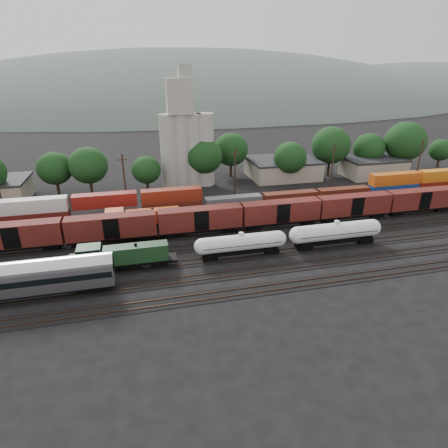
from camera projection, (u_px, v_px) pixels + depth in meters
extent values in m
plane|color=black|center=(200.00, 247.00, 63.81)|extent=(600.00, 600.00, 0.00)
cube|color=black|center=(220.00, 295.00, 50.36)|extent=(180.00, 3.20, 0.08)
cube|color=#382319|center=(221.00, 297.00, 49.68)|extent=(180.00, 0.08, 0.16)
cube|color=#382319|center=(219.00, 292.00, 50.97)|extent=(180.00, 0.08, 0.16)
cube|color=black|center=(212.00, 276.00, 54.84)|extent=(180.00, 3.20, 0.08)
cube|color=#382319|center=(213.00, 278.00, 54.16)|extent=(180.00, 0.08, 0.16)
cube|color=#382319|center=(211.00, 273.00, 55.45)|extent=(180.00, 0.08, 0.16)
cube|color=black|center=(206.00, 260.00, 59.32)|extent=(180.00, 3.20, 0.08)
cube|color=#382319|center=(207.00, 262.00, 58.64)|extent=(180.00, 0.08, 0.16)
cube|color=#382319|center=(205.00, 258.00, 59.93)|extent=(180.00, 0.08, 0.16)
cube|color=black|center=(200.00, 247.00, 63.80)|extent=(180.00, 3.20, 0.08)
cube|color=#382319|center=(201.00, 248.00, 63.12)|extent=(180.00, 0.08, 0.16)
cube|color=#382319|center=(199.00, 245.00, 64.41)|extent=(180.00, 0.08, 0.16)
cube|color=black|center=(195.00, 235.00, 68.27)|extent=(180.00, 3.20, 0.08)
cube|color=#382319|center=(196.00, 236.00, 67.60)|extent=(180.00, 0.08, 0.16)
cube|color=#382319|center=(195.00, 233.00, 68.89)|extent=(180.00, 0.08, 0.16)
cube|color=black|center=(191.00, 225.00, 72.75)|extent=(180.00, 3.20, 0.08)
cube|color=#382319|center=(192.00, 226.00, 72.08)|extent=(180.00, 0.08, 0.16)
cube|color=#382319|center=(190.00, 223.00, 73.37)|extent=(180.00, 0.08, 0.16)
cube|color=black|center=(187.00, 216.00, 77.23)|extent=(180.00, 3.20, 0.08)
cube|color=#382319|center=(188.00, 216.00, 76.56)|extent=(180.00, 0.08, 0.16)
cube|color=#382319|center=(187.00, 214.00, 77.84)|extent=(180.00, 0.08, 0.16)
cube|color=black|center=(124.00, 263.00, 56.17)|extent=(15.75, 2.69, 0.37)
cube|color=black|center=(125.00, 265.00, 56.33)|extent=(4.63, 2.04, 0.74)
cube|color=#16361A|center=(136.00, 253.00, 56.02)|extent=(9.45, 2.22, 2.50)
cube|color=#16361A|center=(90.00, 256.00, 54.49)|extent=(3.33, 2.69, 3.06)
cube|color=black|center=(89.00, 250.00, 54.11)|extent=(3.43, 2.78, 0.83)
cube|color=#16361A|center=(75.00, 262.00, 54.28)|extent=(1.48, 2.22, 1.67)
cylinder|color=black|center=(135.00, 245.00, 55.48)|extent=(0.46, 0.46, 0.46)
cube|color=black|center=(90.00, 270.00, 55.32)|extent=(2.41, 1.85, 0.65)
cube|color=black|center=(158.00, 263.00, 57.49)|extent=(2.41, 1.85, 0.65)
cylinder|color=silver|center=(241.00, 242.00, 59.58)|extent=(12.61, 2.60, 2.60)
sphere|color=silver|center=(202.00, 246.00, 58.22)|extent=(2.60, 2.60, 2.60)
sphere|color=silver|center=(278.00, 238.00, 60.94)|extent=(2.60, 2.60, 2.60)
cylinder|color=silver|center=(241.00, 234.00, 59.01)|extent=(0.81, 0.81, 0.45)
cube|color=black|center=(241.00, 242.00, 59.58)|extent=(12.90, 2.72, 0.07)
cube|color=black|center=(241.00, 250.00, 60.14)|extent=(12.18, 1.97, 0.45)
cube|color=black|center=(210.00, 257.00, 59.23)|extent=(2.33, 1.79, 0.63)
cube|color=black|center=(271.00, 250.00, 61.46)|extent=(2.33, 1.79, 0.63)
cylinder|color=silver|center=(336.00, 231.00, 63.08)|extent=(13.85, 2.85, 2.85)
sphere|color=silver|center=(298.00, 235.00, 61.59)|extent=(2.85, 2.85, 2.85)
sphere|color=silver|center=(372.00, 227.00, 64.58)|extent=(2.85, 2.85, 2.85)
cylinder|color=silver|center=(337.00, 222.00, 62.45)|extent=(0.89, 0.89, 0.49)
cube|color=black|center=(336.00, 231.00, 63.08)|extent=(14.17, 2.99, 0.08)
cube|color=black|center=(335.00, 240.00, 63.69)|extent=(13.38, 2.16, 0.49)
cube|color=black|center=(304.00, 246.00, 62.70)|extent=(2.56, 1.97, 0.69)
cube|color=black|center=(364.00, 239.00, 65.15)|extent=(2.56, 1.97, 0.69)
cube|color=silver|center=(20.00, 282.00, 48.29)|extent=(23.69, 2.86, 2.96)
cylinder|color=silver|center=(17.00, 272.00, 47.72)|extent=(23.69, 2.86, 2.86)
cube|color=black|center=(19.00, 279.00, 48.15)|extent=(23.22, 2.92, 0.83)
cube|color=black|center=(22.00, 292.00, 48.90)|extent=(23.69, 2.57, 0.39)
cube|color=black|center=(95.00, 287.00, 51.06)|extent=(2.57, 1.97, 0.69)
cube|color=black|center=(143.00, 223.00, 70.34)|extent=(16.34, 2.63, 0.36)
cube|color=black|center=(143.00, 225.00, 70.50)|extent=(4.54, 2.00, 0.73)
cube|color=#C04010|center=(153.00, 216.00, 70.22)|extent=(9.80, 2.18, 2.45)
cube|color=#C04010|center=(115.00, 217.00, 68.63)|extent=(3.27, 2.63, 3.00)
cube|color=black|center=(114.00, 213.00, 68.26)|extent=(3.36, 2.72, 0.82)
cube|color=#C04010|center=(103.00, 222.00, 68.40)|extent=(1.45, 2.18, 1.63)
cylinder|color=black|center=(152.00, 209.00, 69.69)|extent=(0.45, 0.45, 0.45)
cube|color=black|center=(115.00, 229.00, 69.44)|extent=(2.36, 1.82, 0.64)
cube|color=black|center=(171.00, 224.00, 71.70)|extent=(2.36, 1.82, 0.64)
cube|color=black|center=(16.00, 246.00, 61.39)|extent=(15.00, 2.60, 0.40)
cube|color=#4F1713|center=(13.00, 235.00, 60.58)|extent=(15.00, 2.90, 3.80)
cube|color=black|center=(113.00, 237.00, 64.72)|extent=(15.00, 2.60, 0.40)
cube|color=#4F1713|center=(112.00, 226.00, 63.90)|extent=(15.00, 2.90, 3.80)
cube|color=black|center=(201.00, 229.00, 68.04)|extent=(15.00, 2.60, 0.40)
cube|color=#4F1713|center=(200.00, 218.00, 67.22)|extent=(15.00, 2.90, 3.80)
cube|color=black|center=(280.00, 221.00, 71.37)|extent=(15.00, 2.60, 0.40)
cube|color=#4F1713|center=(281.00, 211.00, 70.55)|extent=(15.00, 2.90, 3.80)
cube|color=black|center=(352.00, 214.00, 74.69)|extent=(15.00, 2.60, 0.40)
cube|color=#4F1713|center=(354.00, 204.00, 73.87)|extent=(15.00, 2.90, 3.80)
cube|color=black|center=(418.00, 208.00, 78.01)|extent=(15.00, 2.60, 0.40)
cube|color=#4F1713|center=(421.00, 198.00, 77.20)|extent=(15.00, 2.90, 3.80)
cube|color=black|center=(187.00, 213.00, 77.05)|extent=(160.00, 2.60, 0.60)
cube|color=#571714|center=(36.00, 218.00, 70.26)|extent=(12.00, 2.40, 2.60)
cube|color=silver|center=(33.00, 205.00, 69.25)|extent=(12.00, 2.40, 2.60)
cube|color=#4D4F51|center=(107.00, 213.00, 73.03)|extent=(12.00, 2.40, 2.60)
cube|color=maroon|center=(105.00, 200.00, 72.02)|extent=(12.00, 2.40, 2.60)
cube|color=#4E1C12|center=(172.00, 207.00, 75.79)|extent=(12.00, 2.40, 2.60)
cube|color=maroon|center=(172.00, 195.00, 74.78)|extent=(12.00, 2.40, 2.60)
cube|color=#595C5E|center=(233.00, 202.00, 78.55)|extent=(12.00, 2.40, 2.60)
cube|color=#551F14|center=(290.00, 198.00, 81.32)|extent=(12.00, 2.40, 2.60)
cube|color=#501F12|center=(343.00, 193.00, 84.08)|extent=(12.00, 2.40, 2.60)
cube|color=navy|center=(393.00, 189.00, 86.84)|extent=(12.00, 2.40, 2.60)
cube|color=#BD5313|center=(395.00, 179.00, 85.83)|extent=(12.00, 2.40, 2.60)
cube|color=maroon|center=(440.00, 186.00, 89.61)|extent=(12.00, 2.40, 2.60)
cube|color=orange|center=(442.00, 175.00, 88.60)|extent=(12.00, 2.40, 2.60)
cylinder|color=#A5A297|center=(169.00, 152.00, 92.35)|extent=(4.40, 4.40, 18.00)
cylinder|color=#A5A297|center=(182.00, 151.00, 93.00)|extent=(4.40, 4.40, 18.00)
cylinder|color=#A5A297|center=(194.00, 151.00, 93.64)|extent=(4.40, 4.40, 18.00)
cylinder|color=#A5A297|center=(205.00, 150.00, 94.29)|extent=(4.40, 4.40, 18.00)
cube|color=#A5A297|center=(179.00, 96.00, 87.95)|extent=(6.00, 5.00, 8.00)
cube|color=#A5A297|center=(185.00, 73.00, 86.33)|extent=(3.00, 3.00, 4.00)
cube|color=#9E937F|center=(282.00, 169.00, 103.44)|extent=(18.00, 14.00, 4.60)
cube|color=#232326|center=(283.00, 160.00, 102.45)|extent=(18.36, 14.28, 0.50)
cube|color=#9E937F|center=(373.00, 168.00, 104.35)|extent=(16.00, 10.00, 4.60)
cube|color=#232326|center=(374.00, 159.00, 103.36)|extent=(16.32, 10.20, 0.50)
cylinder|color=black|center=(58.00, 189.00, 89.45)|extent=(0.70, 0.70, 2.95)
ellipsoid|color=#163B15|center=(55.00, 168.00, 87.52)|extent=(8.01, 8.01, 7.59)
cylinder|color=black|center=(92.00, 188.00, 89.36)|extent=(0.70, 0.70, 3.29)
ellipsoid|color=#163B15|center=(88.00, 165.00, 87.21)|extent=(8.94, 8.94, 8.47)
cylinder|color=black|center=(148.00, 187.00, 91.30)|extent=(0.70, 0.70, 2.56)
ellipsoid|color=#163B15|center=(146.00, 170.00, 89.63)|extent=(6.94, 6.94, 6.58)
cylinder|color=black|center=(204.00, 178.00, 96.94)|extent=(0.70, 0.70, 3.45)
ellipsoid|color=#163B15|center=(204.00, 156.00, 94.69)|extent=(9.36, 9.36, 8.87)
cylinder|color=black|center=(231.00, 170.00, 104.41)|extent=(0.70, 0.70, 3.45)
ellipsoid|color=#163B15|center=(231.00, 150.00, 102.16)|extent=(9.37, 9.37, 8.88)
cylinder|color=black|center=(289.00, 177.00, 98.30)|extent=(0.70, 0.70, 3.12)
ellipsoid|color=#163B15|center=(290.00, 158.00, 96.27)|extent=(8.46, 8.46, 8.01)
cylinder|color=black|center=(328.00, 169.00, 105.27)|extent=(0.70, 0.70, 3.90)
ellipsoid|color=#163B15|center=(331.00, 145.00, 102.73)|extent=(10.58, 10.58, 10.02)
cylinder|color=black|center=(366.00, 167.00, 108.11)|extent=(0.70, 0.70, 3.24)
ellipsoid|color=#163B15|center=(369.00, 148.00, 106.00)|extent=(8.80, 8.80, 8.33)
cylinder|color=black|center=(401.00, 166.00, 107.65)|extent=(0.70, 0.70, 4.17)
ellipsoid|color=#163B15|center=(405.00, 141.00, 104.93)|extent=(11.33, 11.33, 10.73)
cylinder|color=black|center=(438.00, 164.00, 113.70)|extent=(0.70, 0.70, 2.47)
ellipsoid|color=#163B15|center=(441.00, 150.00, 112.09)|extent=(6.70, 6.70, 6.35)
cylinder|color=black|center=(125.00, 182.00, 78.60)|extent=(0.36, 0.36, 12.00)
cube|color=black|center=(122.00, 160.00, 76.73)|extent=(2.20, 0.18, 0.18)
cylinder|color=black|center=(235.00, 175.00, 83.78)|extent=(0.36, 0.36, 12.00)
cube|color=black|center=(235.00, 154.00, 81.92)|extent=(2.20, 0.18, 0.18)
cylinder|color=black|center=(332.00, 169.00, 88.96)|extent=(0.36, 0.36, 12.00)
cube|color=black|center=(334.00, 149.00, 87.10)|extent=(2.20, 0.18, 0.18)
cylinder|color=black|center=(419.00, 163.00, 94.14)|extent=(0.36, 0.36, 12.00)
cube|color=black|center=(423.00, 144.00, 92.28)|extent=(2.20, 0.18, 0.18)
ellipsoid|color=#59665B|center=(193.00, 133.00, 314.20)|extent=(520.00, 286.00, 130.00)
ellipsoid|color=#59665B|center=(419.00, 118.00, 359.66)|extent=(400.00, 220.00, 100.00)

